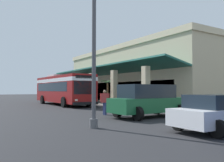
{
  "coord_description": "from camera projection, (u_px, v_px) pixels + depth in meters",
  "views": [
    {
      "loc": [
        26.29,
        -8.85,
        1.67
      ],
      "look_at": [
        5.23,
        4.37,
        2.58
      ],
      "focal_mm": 37.46,
      "sensor_mm": 36.0,
      "label": 1
    }
  ],
  "objects": [
    {
      "name": "curb_strip",
      "position": [
        86.0,
        103.0,
        28.13
      ],
      "size": [
        30.42,
        0.5,
        0.12
      ],
      "primitive_type": "cube",
      "color": "#9E998E",
      "rests_on": "ground"
    },
    {
      "name": "ground",
      "position": [
        114.0,
        102.0,
        31.14
      ],
      "size": [
        120.0,
        120.0,
        0.0
      ],
      "primitive_type": "plane",
      "color": "#262628"
    },
    {
      "name": "potted_palm",
      "position": [
        108.0,
        98.0,
        25.66
      ],
      "size": [
        1.91,
        1.81,
        2.66
      ],
      "color": "gray",
      "rests_on": "ground"
    },
    {
      "name": "lot_light_pole",
      "position": [
        94.0,
        38.0,
        10.29
      ],
      "size": [
        0.6,
        0.6,
        7.37
      ],
      "color": "#59595B",
      "rests_on": "ground"
    },
    {
      "name": "transit_bus",
      "position": [
        63.0,
        88.0,
        25.6
      ],
      "size": [
        11.25,
        2.97,
        3.34
      ],
      "color": "maroon",
      "rests_on": "ground"
    },
    {
      "name": "parked_suv_green",
      "position": [
        148.0,
        100.0,
        14.16
      ],
      "size": [
        2.79,
        4.84,
        1.97
      ],
      "color": "#195933",
      "rests_on": "ground"
    },
    {
      "name": "parked_sedan_white",
      "position": [
        220.0,
        112.0,
        9.49
      ],
      "size": [
        2.54,
        4.46,
        1.47
      ],
      "color": "silver",
      "rests_on": "ground"
    },
    {
      "name": "plaza_building",
      "position": [
        147.0,
        76.0,
        33.38
      ],
      "size": [
        25.65,
        15.23,
        7.31
      ],
      "color": "#C6B793",
      "rests_on": "ground"
    },
    {
      "name": "pedestrian",
      "position": [
        105.0,
        101.0,
        15.42
      ],
      "size": [
        0.57,
        0.49,
        1.64
      ],
      "color": "navy",
      "rests_on": "ground"
    }
  ]
}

